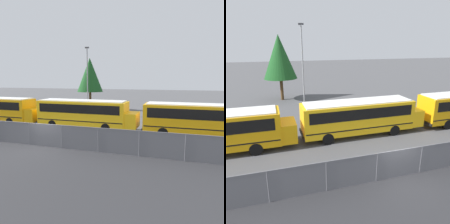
# 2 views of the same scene
# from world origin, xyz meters

# --- Properties ---
(ground_plane) EXTENTS (200.00, 200.00, 0.00)m
(ground_plane) POSITION_xyz_m (0.00, 0.00, 0.00)
(ground_plane) COLOR #4C4C4F
(fence) EXTENTS (95.90, 0.07, 1.89)m
(fence) POSITION_xyz_m (0.00, -0.00, 0.96)
(fence) COLOR #9EA0A5
(fence) RESTS_ON ground_plane
(school_bus_3) EXTENTS (11.34, 2.61, 3.16)m
(school_bus_3) POSITION_xyz_m (0.34, 6.98, 1.88)
(school_bus_3) COLOR yellow
(school_bus_3) RESTS_ON ground_plane
(light_pole) EXTENTS (0.60, 0.24, 10.20)m
(light_pole) POSITION_xyz_m (-3.30, 16.14, 5.49)
(light_pole) COLOR gray
(light_pole) RESTS_ON ground_plane
(tree_1) EXTENTS (4.69, 4.69, 9.26)m
(tree_1) POSITION_xyz_m (-5.60, 22.50, 6.19)
(tree_1) COLOR #51381E
(tree_1) RESTS_ON ground_plane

